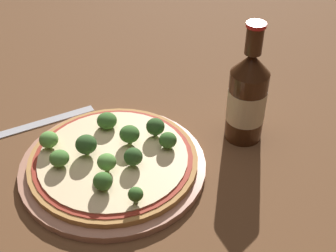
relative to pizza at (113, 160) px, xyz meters
The scene contains 16 objects.
ground_plane 0.02m from the pizza, 113.16° to the right, with size 3.00×3.00×0.00m, color brown.
plate 0.01m from the pizza, 79.08° to the right, with size 0.30×0.30×0.01m.
pizza is the anchor object (origin of this frame).
broccoli_floret_0 0.11m from the pizza, 22.50° to the right, with size 0.02×0.02×0.03m.
broccoli_floret_1 0.11m from the pizza, 147.95° to the right, with size 0.03×0.03×0.03m.
broccoli_floret_2 0.09m from the pizza, 82.95° to the left, with size 0.03×0.03×0.03m.
broccoli_floret_3 0.05m from the pizza, 93.08° to the left, with size 0.03×0.03×0.03m.
broccoli_floret_4 0.08m from the pizza, 146.36° to the left, with size 0.03×0.03×0.03m.
broccoli_floret_5 0.04m from the pizza, 55.33° to the right, with size 0.03×0.03×0.03m.
broccoli_floret_6 0.08m from the pizza, 51.51° to the right, with size 0.03×0.03×0.03m.
broccoli_floret_7 0.09m from the pizza, 58.78° to the left, with size 0.03×0.03×0.03m.
broccoli_floret_8 0.09m from the pizza, 121.50° to the right, with size 0.03×0.03×0.03m.
broccoli_floret_9 0.05m from the pizza, 144.53° to the right, with size 0.03×0.03×0.03m.
broccoli_floret_10 0.05m from the pizza, 14.42° to the left, with size 0.03×0.03×0.03m.
beer_bottle 0.24m from the pizza, 65.20° to the left, with size 0.07×0.07×0.22m.
fork 0.19m from the pizza, behind, with size 0.08×0.19×0.00m.
Camera 1 is at (0.46, -0.33, 0.52)m, focal length 50.00 mm.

